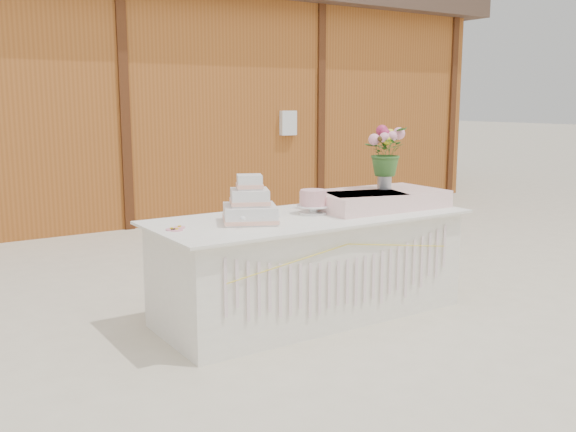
# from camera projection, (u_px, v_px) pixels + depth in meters

# --- Properties ---
(ground) EXTENTS (80.00, 80.00, 0.00)m
(ground) POSITION_uv_depth(u_px,v_px,m) (310.00, 315.00, 4.89)
(ground) COLOR beige
(ground) RESTS_ON ground
(barn) EXTENTS (12.60, 4.60, 3.30)m
(barn) POSITION_uv_depth(u_px,v_px,m) (78.00, 97.00, 9.53)
(barn) COLOR #94521F
(barn) RESTS_ON ground
(cake_table) EXTENTS (2.40, 1.00, 0.77)m
(cake_table) POSITION_uv_depth(u_px,v_px,m) (310.00, 265.00, 4.82)
(cake_table) COLOR white
(cake_table) RESTS_ON ground
(wedding_cake) EXTENTS (0.49, 0.49, 0.33)m
(wedding_cake) POSITION_uv_depth(u_px,v_px,m) (250.00, 206.00, 4.46)
(wedding_cake) COLOR white
(wedding_cake) RESTS_ON cake_table
(pink_cake_stand) EXTENTS (0.25, 0.25, 0.18)m
(pink_cake_stand) POSITION_uv_depth(u_px,v_px,m) (313.00, 200.00, 4.81)
(pink_cake_stand) COLOR white
(pink_cake_stand) RESTS_ON cake_table
(satin_runner) EXTENTS (1.08, 0.65, 0.13)m
(satin_runner) POSITION_uv_depth(u_px,v_px,m) (376.00, 199.00, 5.10)
(satin_runner) COLOR #FED7CC
(satin_runner) RESTS_ON cake_table
(flower_vase) EXTENTS (0.12, 0.12, 0.16)m
(flower_vase) POSITION_uv_depth(u_px,v_px,m) (384.00, 179.00, 5.18)
(flower_vase) COLOR #A9AAAE
(flower_vase) RESTS_ON satin_runner
(bouquet) EXTENTS (0.45, 0.44, 0.39)m
(bouquet) POSITION_uv_depth(u_px,v_px,m) (385.00, 145.00, 5.14)
(bouquet) COLOR #3A6C2B
(bouquet) RESTS_ON flower_vase
(loose_flowers) EXTENTS (0.23, 0.40, 0.02)m
(loose_flowers) POSITION_uv_depth(u_px,v_px,m) (174.00, 225.00, 4.33)
(loose_flowers) COLOR pink
(loose_flowers) RESTS_ON cake_table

